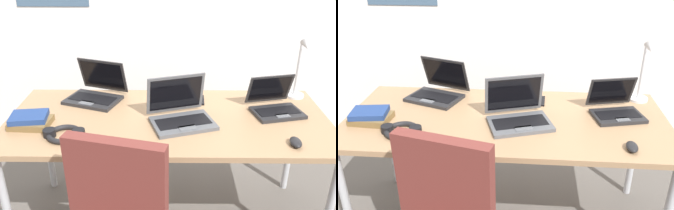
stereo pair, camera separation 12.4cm
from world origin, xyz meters
The scene contains 9 objects.
desk centered at (0.00, 0.00, 0.68)m, with size 1.80×0.80×0.74m.
desk_lamp centered at (0.80, 0.28, 0.94)m, with size 0.12×0.18×0.40m.
laptop_by_keyboard centered at (0.07, -0.05, 0.79)m, with size 0.40×0.36×0.24m.
laptop_front_left centered at (-0.45, 0.25, 0.79)m, with size 0.39×0.37×0.23m.
laptop_far_corner centered at (0.62, 0.09, 0.78)m, with size 0.32×0.30×0.20m.
computer_mouse centered at (0.63, -0.29, 0.76)m, with size 0.06×0.10×0.03m, color black.
cell_phone centered at (0.19, 0.23, 0.74)m, with size 0.06×0.14×0.01m, color black.
headphones centered at (-0.53, -0.21, 0.76)m, with size 0.21×0.18×0.04m.
book_stack centered at (-0.74, -0.10, 0.77)m, with size 0.22×0.17×0.06m.
Camera 1 is at (0.02, -1.81, 1.68)m, focal length 38.81 mm.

